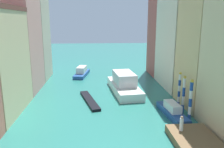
{
  "coord_description": "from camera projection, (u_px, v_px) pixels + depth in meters",
  "views": [
    {
      "loc": [
        -0.99,
        -15.02,
        11.18
      ],
      "look_at": [
        1.88,
        26.7,
        1.5
      ],
      "focal_mm": 37.3,
      "sensor_mm": 36.0,
      "label": 1
    }
  ],
  "objects": [
    {
      "name": "vaporetto_white",
      "position": [
        124.0,
        84.0,
        37.03
      ],
      "size": [
        4.76,
        11.26,
        3.17
      ],
      "color": "white",
      "rests_on": "ground"
    },
    {
      "name": "motorboat_0",
      "position": [
        82.0,
        72.0,
        47.96
      ],
      "size": [
        3.13,
        7.58,
        1.9
      ],
      "color": "#234C93",
      "rests_on": "ground"
    },
    {
      "name": "waterfront_dock",
      "position": [
        194.0,
        139.0,
        21.64
      ],
      "size": [
        4.03,
        5.12,
        0.74
      ],
      "color": "brown",
      "rests_on": "ground"
    },
    {
      "name": "building_right_3",
      "position": [
        170.0,
        29.0,
        47.62
      ],
      "size": [
        8.05,
        7.43,
        18.89
      ],
      "color": "#B25147",
      "rests_on": "ground"
    },
    {
      "name": "person_on_dock",
      "position": [
        181.0,
        124.0,
        22.39
      ],
      "size": [
        0.36,
        0.36,
        1.52
      ],
      "color": "white",
      "rests_on": "waterfront_dock"
    },
    {
      "name": "mooring_pole_1",
      "position": [
        184.0,
        94.0,
        28.11
      ],
      "size": [
        0.37,
        0.37,
        4.76
      ],
      "color": "#1E479E",
      "rests_on": "ground"
    },
    {
      "name": "ground_plane",
      "position": [
        102.0,
        85.0,
        41.0
      ],
      "size": [
        154.0,
        154.0,
        0.0
      ],
      "primitive_type": "plane",
      "color": "#28756B"
    },
    {
      "name": "gondola_black",
      "position": [
        90.0,
        100.0,
        32.77
      ],
      "size": [
        3.11,
        8.13,
        0.35
      ],
      "color": "black",
      "rests_on": "ground"
    },
    {
      "name": "mooring_pole_2",
      "position": [
        179.0,
        89.0,
        30.11
      ],
      "size": [
        0.36,
        0.36,
        4.77
      ],
      "color": "#1E479E",
      "rests_on": "ground"
    },
    {
      "name": "building_left_3",
      "position": [
        26.0,
        34.0,
        44.01
      ],
      "size": [
        8.05,
        7.44,
        17.38
      ],
      "color": "#BCB299",
      "rests_on": "ground"
    },
    {
      "name": "building_right_1",
      "position": [
        217.0,
        36.0,
        29.21
      ],
      "size": [
        8.05,
        7.65,
        18.47
      ],
      "color": "#DBB77A",
      "rests_on": "ground"
    },
    {
      "name": "building_right_2",
      "position": [
        188.0,
        28.0,
        38.47
      ],
      "size": [
        8.05,
        11.21,
        19.9
      ],
      "color": "beige",
      "rests_on": "ground"
    },
    {
      "name": "building_left_2",
      "position": [
        10.0,
        33.0,
        36.01
      ],
      "size": [
        8.05,
        8.48,
        18.38
      ],
      "color": "tan",
      "rests_on": "ground"
    },
    {
      "name": "mooring_pole_0",
      "position": [
        190.0,
        100.0,
        25.68
      ],
      "size": [
        0.39,
        0.39,
        4.96
      ],
      "color": "#1E479E",
      "rests_on": "ground"
    },
    {
      "name": "motorboat_1",
      "position": [
        172.0,
        111.0,
        27.88
      ],
      "size": [
        2.2,
        6.71,
        1.59
      ],
      "color": "#234C93",
      "rests_on": "ground"
    }
  ]
}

